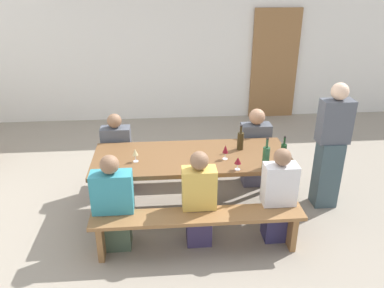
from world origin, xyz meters
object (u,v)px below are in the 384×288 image
at_px(wooden_door, 274,65).
at_px(bench_near, 198,222).
at_px(standing_host, 331,149).
at_px(bench_far, 188,157).
at_px(wine_glass_2, 225,149).
at_px(wine_bottle_1, 283,153).
at_px(seated_guest_near_1, 199,201).
at_px(seated_guest_near_2, 278,198).
at_px(wine_bottle_2, 240,140).
at_px(wine_glass_1, 238,161).
at_px(wine_bottle_0, 266,157).
at_px(tasting_table, 192,161).
at_px(wine_glass_0, 135,153).
at_px(seated_guest_far_0, 117,155).
at_px(seated_guest_near_0, 114,206).
at_px(seated_guest_far_1, 255,149).

xyz_separation_m(wooden_door, bench_near, (-1.88, -4.03, -0.69)).
bearing_deg(standing_host, bench_far, -23.53).
bearing_deg(wine_glass_2, wine_bottle_1, -13.09).
distance_m(seated_guest_near_1, seated_guest_near_2, 0.85).
distance_m(bench_far, wine_glass_2, 1.07).
height_order(wine_bottle_2, seated_guest_near_1, seated_guest_near_1).
relative_size(wooden_door, wine_bottle_2, 6.86).
xyz_separation_m(wine_glass_1, seated_guest_near_1, (-0.44, -0.22, -0.34)).
xyz_separation_m(wooden_door, seated_guest_near_1, (-1.85, -3.88, -0.54)).
distance_m(wine_bottle_0, wine_glass_2, 0.47).
distance_m(wooden_door, tasting_table, 3.80).
relative_size(wine_glass_1, seated_guest_near_2, 0.14).
distance_m(wine_bottle_0, standing_host, 0.99).
height_order(bench_far, wine_glass_0, wine_glass_0).
xyz_separation_m(bench_far, standing_host, (1.67, -0.73, 0.40)).
bearing_deg(wooden_door, wine_glass_2, -113.96).
xyz_separation_m(bench_far, wine_bottle_1, (0.99, -1.01, 0.51)).
height_order(wine_bottle_0, seated_guest_near_2, wine_bottle_0).
distance_m(seated_guest_near_2, seated_guest_far_0, 2.16).
bearing_deg(bench_near, wine_glass_2, 59.81).
xyz_separation_m(wine_bottle_1, wine_glass_1, (-0.53, -0.12, -0.02)).
height_order(wine_bottle_0, wine_glass_2, wine_bottle_0).
distance_m(wine_bottle_2, seated_guest_far_0, 1.63).
relative_size(wine_glass_1, seated_guest_near_1, 0.14).
xyz_separation_m(bench_near, wine_bottle_1, (0.99, 0.49, 0.51)).
bearing_deg(wine_bottle_2, bench_far, 134.03).
bearing_deg(seated_guest_near_0, seated_guest_near_1, -90.00).
bearing_deg(bench_near, seated_guest_near_2, 9.80).
xyz_separation_m(wine_glass_0, wine_glass_2, (1.01, -0.02, 0.01)).
bearing_deg(bench_near, wooden_door, 65.02).
relative_size(wine_bottle_1, seated_guest_far_0, 0.30).
bearing_deg(wine_bottle_1, seated_guest_far_1, 96.40).
height_order(seated_guest_near_0, seated_guest_near_2, seated_guest_near_2).
xyz_separation_m(wine_bottle_2, wine_glass_2, (-0.22, -0.25, 0.01)).
xyz_separation_m(seated_guest_near_0, seated_guest_far_0, (-0.07, 1.20, 0.00)).
bearing_deg(wine_glass_2, bench_far, 113.09).
distance_m(wine_glass_2, seated_guest_far_1, 0.95).
bearing_deg(seated_guest_near_0, wine_glass_2, -68.54).
bearing_deg(wine_bottle_2, wine_glass_1, -104.17).
distance_m(wine_bottle_1, seated_guest_near_0, 1.92).
height_order(wooden_door, standing_host, wooden_door).
bearing_deg(bench_far, seated_guest_near_2, -57.17).
distance_m(tasting_table, bench_far, 0.81).
distance_m(wooden_door, wine_bottle_0, 3.83).
bearing_deg(wine_glass_1, tasting_table, 140.58).
bearing_deg(seated_guest_near_1, standing_host, -69.33).
xyz_separation_m(seated_guest_near_1, standing_host, (1.64, 0.62, 0.25)).
relative_size(tasting_table, wine_bottle_2, 7.46).
bearing_deg(seated_guest_far_0, wine_bottle_0, 60.17).
xyz_separation_m(wine_glass_2, seated_guest_far_0, (-1.30, 0.71, -0.37)).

